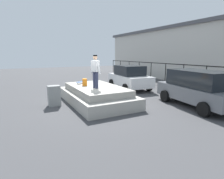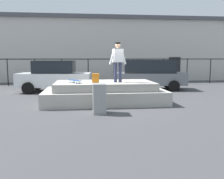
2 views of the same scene
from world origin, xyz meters
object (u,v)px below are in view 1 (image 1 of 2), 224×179
object	(u,v)px
car_grey_hatchback_mid	(198,88)
utility_box	(54,96)
skateboarder	(95,69)
backpack	(85,82)
skateboard	(82,82)
car_white_sedan_near	(129,77)

from	to	relation	value
car_grey_hatchback_mid	utility_box	size ratio (longest dim) A/B	4.34
skateboarder	backpack	size ratio (longest dim) A/B	4.29
skateboarder	backpack	xyz separation A→B (m)	(-0.95, -0.25, -0.77)
skateboard	utility_box	distance (m)	2.06
skateboard	car_white_sedan_near	bearing A→B (deg)	106.63
utility_box	backpack	bearing A→B (deg)	91.43
skateboarder	utility_box	world-z (taller)	skateboarder
car_white_sedan_near	car_grey_hatchback_mid	size ratio (longest dim) A/B	0.93
skateboard	car_grey_hatchback_mid	size ratio (longest dim) A/B	0.17
car_white_sedan_near	skateboard	bearing A→B (deg)	-73.37
skateboarder	backpack	world-z (taller)	skateboarder
skateboarder	car_grey_hatchback_mid	bearing A→B (deg)	60.23
car_white_sedan_near	utility_box	world-z (taller)	car_white_sedan_near
skateboard	car_grey_hatchback_mid	distance (m)	6.35
car_white_sedan_near	utility_box	xyz separation A→B (m)	(2.13, -5.96, -0.38)
car_white_sedan_near	car_grey_hatchback_mid	world-z (taller)	car_grey_hatchback_mid
skateboarder	skateboard	world-z (taller)	skateboarder
car_grey_hatchback_mid	utility_box	distance (m)	7.30
backpack	utility_box	world-z (taller)	backpack
backpack	utility_box	bearing A→B (deg)	-82.17
backpack	car_grey_hatchback_mid	distance (m)	5.90
skateboarder	skateboard	distance (m)	2.01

